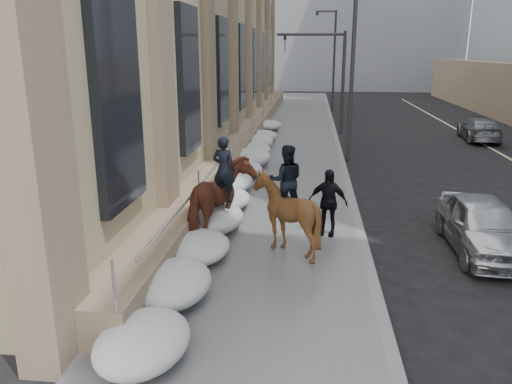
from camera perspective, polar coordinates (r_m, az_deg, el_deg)
ground at (r=10.13m, az=-1.20°, el=-13.10°), size 140.00×140.00×0.00m
sidewalk at (r=19.43m, az=2.64°, el=1.44°), size 5.00×80.00×0.12m
curb at (r=19.45m, az=10.37°, el=1.20°), size 0.24×80.00×0.12m
bg_building_far at (r=81.26m, az=1.32°, el=19.51°), size 24.00×12.00×20.00m
streetlight_mid at (r=22.83m, az=10.60°, el=14.82°), size 1.71×0.24×8.00m
streetlight_far at (r=42.81m, az=8.72°, el=15.30°), size 1.71×0.24×8.00m
traffic_signal at (r=30.80m, az=8.23°, el=14.07°), size 4.10×0.22×6.00m
snow_bank at (r=17.65m, az=-2.36°, el=1.33°), size 1.70×18.10×0.76m
mounted_horse_left at (r=12.99m, az=-4.05°, el=-0.69°), size 1.74×2.65×2.69m
mounted_horse_right at (r=12.13m, az=3.39°, el=-1.89°), size 1.78×1.95×2.63m
pedestrian at (r=13.37m, az=8.21°, el=-1.17°), size 1.14×0.70×1.81m
car_silver at (r=13.75m, az=24.47°, el=-3.43°), size 1.66×4.09×1.39m
car_grey at (r=30.87m, az=24.18°, el=6.57°), size 2.14×4.53×1.28m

